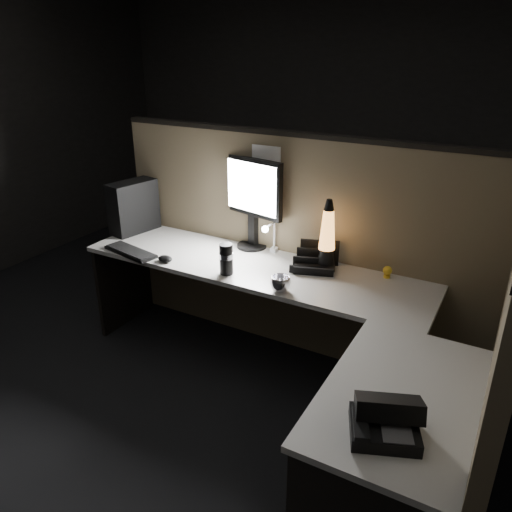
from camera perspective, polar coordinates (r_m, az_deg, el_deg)
The scene contains 17 objects.
floor at distance 3.09m, azimuth -3.61°, elevation -18.19°, with size 6.00×6.00×0.00m, color black.
room_shell at distance 2.35m, azimuth -4.63°, elevation 12.85°, with size 6.00×6.00×6.00m.
partition_back at distance 3.39m, azimuth 4.51°, elevation 0.82°, with size 2.66×0.06×1.50m, color brown.
partition_right at distance 2.41m, azimuth 25.88°, elevation -11.94°, with size 0.06×1.66×1.50m, color brown.
desk at distance 2.85m, azimuth 1.93°, elevation -7.63°, with size 2.60×1.60×0.73m.
pc_tower at distance 3.80m, azimuth -13.84°, elevation 5.49°, with size 0.16×0.36×0.38m, color black.
monitor at distance 3.35m, azimuth -0.39°, elevation 7.04°, with size 0.48×0.21×0.62m.
keyboard at distance 3.46m, azimuth -14.12°, elevation 0.46°, with size 0.41×0.14×0.02m, color black.
mouse at distance 3.28m, azimuth -10.34°, elevation -0.31°, with size 0.10×0.07×0.04m, color black.
clip_lamp at distance 3.28m, azimuth 1.58°, elevation 2.26°, with size 0.04×0.18×0.23m.
organizer at distance 3.15m, azimuth 6.80°, elevation -0.66°, with size 0.30×0.28×0.19m.
lava_lamp at distance 3.07m, azimuth 8.11°, elevation 1.63°, with size 0.12×0.12×0.46m.
travel_mug at distance 3.03m, azimuth -3.42°, elevation -0.34°, with size 0.09×0.09×0.19m, color black.
steel_mug at distance 2.84m, azimuth 2.80°, elevation -3.20°, with size 0.12×0.12×0.09m, color silver.
figurine at distance 3.10m, azimuth 14.79°, elevation -1.61°, with size 0.05×0.05×0.05m, color yellow.
pinned_paper at distance 3.28m, azimuth 1.16°, elevation 9.97°, with size 0.21×0.00×0.29m, color white.
desk_phone at distance 1.96m, azimuth 14.48°, elevation -17.65°, with size 0.30×0.30×0.15m.
Camera 1 is at (1.28, -1.92, 2.05)m, focal length 35.00 mm.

